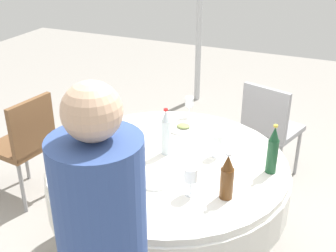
% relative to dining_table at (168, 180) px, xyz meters
% --- Properties ---
extents(dining_table, '(1.46, 1.46, 0.74)m').
position_rel_dining_table_xyz_m(dining_table, '(0.00, 0.00, 0.00)').
color(dining_table, white).
rests_on(dining_table, ground_plane).
extents(bottle_dark_green_outer, '(0.06, 0.06, 0.30)m').
position_rel_dining_table_xyz_m(bottle_dark_green_outer, '(0.59, 0.11, 0.29)').
color(bottle_dark_green_outer, '#194728').
rests_on(bottle_dark_green_outer, dining_table).
extents(bottle_clear_far, '(0.06, 0.06, 0.30)m').
position_rel_dining_table_xyz_m(bottle_clear_far, '(-0.04, 0.07, 0.29)').
color(bottle_clear_far, silver).
rests_on(bottle_clear_far, dining_table).
extents(bottle_amber_west, '(0.06, 0.06, 0.31)m').
position_rel_dining_table_xyz_m(bottle_amber_west, '(-0.16, -0.34, 0.29)').
color(bottle_amber_west, '#8C5619').
rests_on(bottle_amber_west, dining_table).
extents(bottle_brown_rear, '(0.07, 0.07, 0.27)m').
position_rel_dining_table_xyz_m(bottle_brown_rear, '(0.43, -0.23, 0.27)').
color(bottle_brown_rear, '#593314').
rests_on(bottle_brown_rear, dining_table).
extents(wine_glass_rear, '(0.08, 0.08, 0.16)m').
position_rel_dining_table_xyz_m(wine_glass_rear, '(0.25, -0.28, 0.26)').
color(wine_glass_rear, white).
rests_on(wine_glass_rear, dining_table).
extents(wine_glass_front, '(0.06, 0.06, 0.15)m').
position_rel_dining_table_xyz_m(wine_glass_front, '(0.25, 0.16, 0.25)').
color(wine_glass_front, white).
rests_on(wine_glass_front, dining_table).
extents(wine_glass_north, '(0.06, 0.06, 0.16)m').
position_rel_dining_table_xyz_m(wine_glass_north, '(-0.11, 0.62, 0.26)').
color(wine_glass_north, white).
rests_on(wine_glass_north, dining_table).
extents(wine_glass_near, '(0.06, 0.06, 0.15)m').
position_rel_dining_table_xyz_m(wine_glass_near, '(-0.54, 0.20, 0.25)').
color(wine_glass_near, white).
rests_on(wine_glass_near, dining_table).
extents(plate_left, '(0.20, 0.20, 0.04)m').
position_rel_dining_table_xyz_m(plate_left, '(-0.07, 0.42, 0.16)').
color(plate_left, white).
rests_on(plate_left, dining_table).
extents(plate_right, '(0.21, 0.21, 0.02)m').
position_rel_dining_table_xyz_m(plate_right, '(0.02, -0.24, 0.15)').
color(plate_right, white).
rests_on(plate_right, dining_table).
extents(spoon_far, '(0.18, 0.04, 0.00)m').
position_rel_dining_table_xyz_m(spoon_far, '(0.17, 0.50, 0.15)').
color(spoon_far, silver).
rests_on(spoon_far, dining_table).
extents(knife_west, '(0.13, 0.15, 0.00)m').
position_rel_dining_table_xyz_m(knife_west, '(0.32, 0.02, 0.15)').
color(knife_west, silver).
rests_on(knife_west, dining_table).
extents(spoon_rear, '(0.18, 0.07, 0.00)m').
position_rel_dining_table_xyz_m(spoon_rear, '(-0.38, -0.14, 0.15)').
color(spoon_rear, silver).
rests_on(spoon_rear, dining_table).
extents(folded_napkin, '(0.20, 0.20, 0.02)m').
position_rel_dining_table_xyz_m(folded_napkin, '(-0.26, 0.05, 0.16)').
color(folded_napkin, white).
rests_on(folded_napkin, dining_table).
extents(chair_north, '(0.50, 0.50, 0.87)m').
position_rel_dining_table_xyz_m(chair_north, '(0.39, 1.20, -0.08)').
color(chair_north, '#99999E').
rests_on(chair_north, ground_plane).
extents(chair_near, '(0.45, 0.45, 0.87)m').
position_rel_dining_table_xyz_m(chair_near, '(-1.27, 0.17, -0.08)').
color(chair_near, brown).
rests_on(chair_near, ground_plane).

